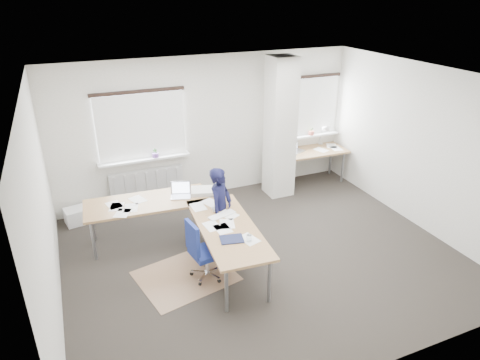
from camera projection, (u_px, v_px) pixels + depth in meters
name	position (u px, v px, depth m)	size (l,w,h in m)	color
ground	(262.00, 255.00, 6.85)	(6.00, 6.00, 0.00)	#292621
room_shell	(262.00, 142.00, 6.57)	(6.04, 5.04, 2.82)	beige
floor_mat	(186.00, 276.00, 6.36)	(1.33, 1.12, 0.01)	#8E6A4D
white_crate	(79.00, 215.00, 7.75)	(0.47, 0.33, 0.28)	white
desk_main	(188.00, 215.00, 6.64)	(2.41, 2.76, 0.96)	#8D5B3C
desk_side	(313.00, 152.00, 9.17)	(1.43, 0.76, 1.22)	#8D5B3C
task_chair	(205.00, 262.00, 6.23)	(0.53, 0.52, 0.96)	navy
person	(221.00, 209.00, 6.79)	(0.51, 0.34, 1.40)	black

